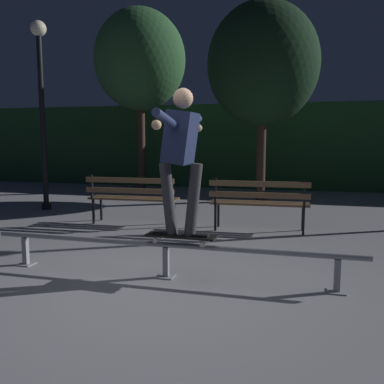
% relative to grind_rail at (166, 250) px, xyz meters
% --- Properties ---
extents(ground_plane, '(90.00, 90.00, 0.00)m').
position_rel_grind_rail_xyz_m(ground_plane, '(0.00, -0.30, -0.31)').
color(ground_plane, gray).
extents(hedge_backdrop, '(24.00, 1.20, 2.54)m').
position_rel_grind_rail_xyz_m(hedge_backdrop, '(0.00, 8.84, 0.96)').
color(hedge_backdrop, '#234C28').
rests_on(hedge_backdrop, ground).
extents(grind_rail, '(4.21, 0.18, 0.40)m').
position_rel_grind_rail_xyz_m(grind_rail, '(0.00, 0.00, 0.00)').
color(grind_rail, gray).
rests_on(grind_rail, ground).
extents(skateboard, '(0.79, 0.24, 0.09)m').
position_rel_grind_rail_xyz_m(skateboard, '(0.17, 0.00, 0.16)').
color(skateboard, black).
rests_on(skateboard, grind_rail).
extents(skateboarder, '(0.62, 1.41, 1.56)m').
position_rel_grind_rail_xyz_m(skateboarder, '(0.17, -0.00, 1.10)').
color(skateboarder, black).
rests_on(skateboarder, skateboard).
extents(park_bench_leftmost, '(1.61, 0.47, 0.88)m').
position_rel_grind_rail_xyz_m(park_bench_leftmost, '(-1.46, 2.51, 0.23)').
color(park_bench_leftmost, black).
rests_on(park_bench_leftmost, ground).
extents(park_bench_left_center, '(1.61, 0.47, 0.88)m').
position_rel_grind_rail_xyz_m(park_bench_left_center, '(0.76, 2.51, 0.23)').
color(park_bench_left_center, black).
rests_on(park_bench_left_center, ground).
extents(tree_behind_benches, '(2.62, 2.62, 4.69)m').
position_rel_grind_rail_xyz_m(tree_behind_benches, '(0.46, 5.94, 2.92)').
color(tree_behind_benches, '#3D2D23').
rests_on(tree_behind_benches, ground).
extents(tree_far_left, '(2.53, 2.53, 5.07)m').
position_rel_grind_rail_xyz_m(tree_far_left, '(-3.03, 6.95, 3.35)').
color(tree_far_left, '#3D2D23').
rests_on(tree_far_left, ground).
extents(lamp_post_left, '(0.32, 0.32, 3.90)m').
position_rel_grind_rail_xyz_m(lamp_post_left, '(-3.88, 3.53, 2.17)').
color(lamp_post_left, black).
rests_on(lamp_post_left, ground).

